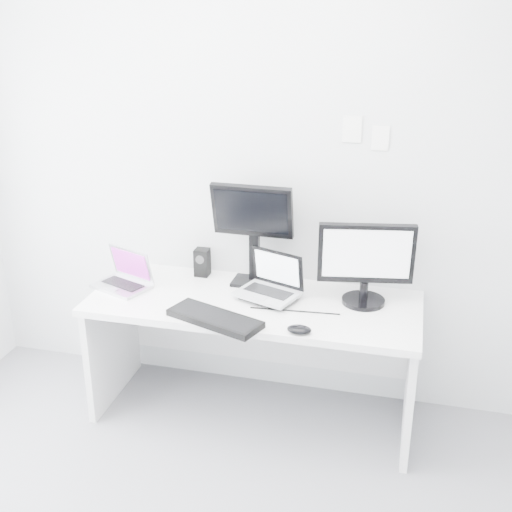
# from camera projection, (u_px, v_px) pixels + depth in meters

# --- Properties ---
(back_wall) EXTENTS (3.60, 0.00, 3.60)m
(back_wall) POSITION_uv_depth(u_px,v_px,m) (269.00, 174.00, 3.60)
(back_wall) COLOR silver
(back_wall) RESTS_ON ground
(desk) EXTENTS (1.80, 0.70, 0.73)m
(desk) POSITION_uv_depth(u_px,v_px,m) (253.00, 358.00, 3.65)
(desk) COLOR white
(desk) RESTS_ON ground
(macbook) EXTENTS (0.37, 0.32, 0.23)m
(macbook) POSITION_uv_depth(u_px,v_px,m) (120.00, 269.00, 3.62)
(macbook) COLOR #A7A7AC
(macbook) RESTS_ON desk
(speaker) EXTENTS (0.09, 0.09, 0.16)m
(speaker) POSITION_uv_depth(u_px,v_px,m) (202.00, 262.00, 3.81)
(speaker) COLOR black
(speaker) RESTS_ON desk
(dell_laptop) EXTENTS (0.39, 0.34, 0.27)m
(dell_laptop) POSITION_uv_depth(u_px,v_px,m) (267.00, 277.00, 3.47)
(dell_laptop) COLOR #A9ABB0
(dell_laptop) RESTS_ON desk
(rear_monitor) EXTENTS (0.46, 0.17, 0.62)m
(rear_monitor) POSITION_uv_depth(u_px,v_px,m) (253.00, 233.00, 3.61)
(rear_monitor) COLOR black
(rear_monitor) RESTS_ON desk
(samsung_monitor) EXTENTS (0.54, 0.32, 0.46)m
(samsung_monitor) POSITION_uv_depth(u_px,v_px,m) (366.00, 263.00, 3.40)
(samsung_monitor) COLOR black
(samsung_monitor) RESTS_ON desk
(keyboard) EXTENTS (0.53, 0.34, 0.03)m
(keyboard) POSITION_uv_depth(u_px,v_px,m) (215.00, 319.00, 3.28)
(keyboard) COLOR black
(keyboard) RESTS_ON desk
(mouse) EXTENTS (0.12, 0.08, 0.04)m
(mouse) POSITION_uv_depth(u_px,v_px,m) (299.00, 330.00, 3.16)
(mouse) COLOR black
(mouse) RESTS_ON desk
(wall_note_0) EXTENTS (0.10, 0.00, 0.14)m
(wall_note_0) POSITION_uv_depth(u_px,v_px,m) (352.00, 129.00, 3.39)
(wall_note_0) COLOR white
(wall_note_0) RESTS_ON back_wall
(wall_note_1) EXTENTS (0.09, 0.00, 0.13)m
(wall_note_1) POSITION_uv_depth(u_px,v_px,m) (380.00, 138.00, 3.37)
(wall_note_1) COLOR white
(wall_note_1) RESTS_ON back_wall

